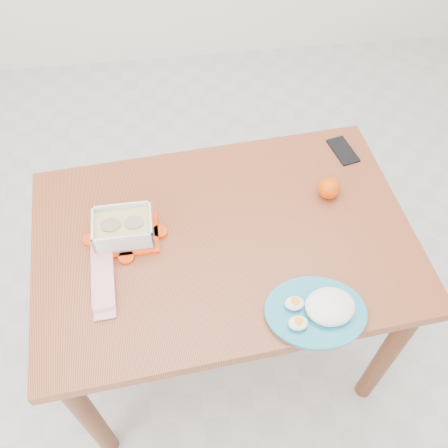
{
  "coord_description": "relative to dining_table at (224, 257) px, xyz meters",
  "views": [
    {
      "loc": [
        -0.09,
        -1.01,
        1.92
      ],
      "look_at": [
        0.02,
        -0.19,
        0.81
      ],
      "focal_mm": 40.0,
      "sensor_mm": 36.0,
      "label": 1
    }
  ],
  "objects": [
    {
      "name": "smartphone",
      "position": [
        0.43,
        0.29,
        0.12
      ],
      "size": [
        0.09,
        0.13,
        0.01
      ],
      "primitive_type": "cube",
      "rotation": [
        0.0,
        0.0,
        0.23
      ],
      "color": "black",
      "rests_on": "dining_table"
    },
    {
      "name": "rice_plate",
      "position": [
        0.21,
        -0.27,
        0.14
      ],
      "size": [
        0.29,
        0.29,
        0.07
      ],
      "rotation": [
        0.0,
        0.0,
        -0.13
      ],
      "color": "teal",
      "rests_on": "dining_table"
    },
    {
      "name": "candy_bar",
      "position": [
        -0.34,
        -0.08,
        0.12
      ],
      "size": [
        0.07,
        0.24,
        0.02
      ],
      "primitive_type": "cube",
      "rotation": [
        0.0,
        0.0,
        1.62
      ],
      "color": "#B1091D",
      "rests_on": "dining_table"
    },
    {
      "name": "dining_table",
      "position": [
        0.0,
        0.0,
        0.0
      ],
      "size": [
        1.14,
        0.81,
        0.75
      ],
      "rotation": [
        0.0,
        0.0,
        0.08
      ],
      "color": "#AB5430",
      "rests_on": "ground"
    },
    {
      "name": "food_container",
      "position": [
        -0.28,
        0.03,
        0.15
      ],
      "size": [
        0.19,
        0.14,
        0.08
      ],
      "rotation": [
        0.0,
        0.0,
        0.02
      ],
      "color": "#FA3E07",
      "rests_on": "dining_table"
    },
    {
      "name": "orange_fruit",
      "position": [
        0.33,
        0.11,
        0.15
      ],
      "size": [
        0.07,
        0.07,
        0.07
      ],
      "primitive_type": "sphere",
      "color": "#E93C04",
      "rests_on": "dining_table"
    },
    {
      "name": "ground",
      "position": [
        -0.02,
        0.19,
        -0.64
      ],
      "size": [
        3.5,
        3.5,
        0.0
      ],
      "primitive_type": "plane",
      "color": "#B7B7B2",
      "rests_on": "ground"
    }
  ]
}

